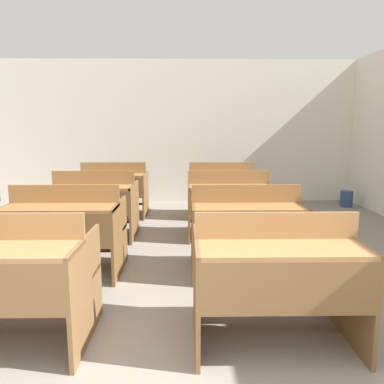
% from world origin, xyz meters
% --- Properties ---
extents(wall_back, '(7.06, 0.06, 2.75)m').
position_xyz_m(wall_back, '(0.00, 6.55, 1.38)').
color(wall_back, white).
rests_on(wall_back, ground_plane).
extents(bench_front_left, '(1.07, 0.76, 0.89)m').
position_xyz_m(bench_front_left, '(-1.00, 1.42, 0.47)').
color(bench_front_left, brown).
rests_on(bench_front_left, ground_plane).
extents(bench_front_right, '(1.07, 0.76, 0.89)m').
position_xyz_m(bench_front_right, '(0.77, 1.42, 0.47)').
color(bench_front_right, brown).
rests_on(bench_front_right, ground_plane).
extents(bench_second_left, '(1.07, 0.76, 0.89)m').
position_xyz_m(bench_second_left, '(-1.00, 2.66, 0.47)').
color(bench_second_left, brown).
rests_on(bench_second_left, ground_plane).
extents(bench_second_right, '(1.07, 0.76, 0.89)m').
position_xyz_m(bench_second_right, '(0.77, 2.65, 0.47)').
color(bench_second_right, brown).
rests_on(bench_second_right, ground_plane).
extents(bench_third_left, '(1.07, 0.76, 0.89)m').
position_xyz_m(bench_third_left, '(-1.02, 3.92, 0.47)').
color(bench_third_left, brown).
rests_on(bench_third_left, ground_plane).
extents(bench_third_right, '(1.07, 0.76, 0.89)m').
position_xyz_m(bench_third_right, '(0.75, 3.93, 0.47)').
color(bench_third_right, brown).
rests_on(bench_third_right, ground_plane).
extents(bench_back_left, '(1.07, 0.76, 0.89)m').
position_xyz_m(bench_back_left, '(-1.01, 5.19, 0.47)').
color(bench_back_left, brown).
rests_on(bench_back_left, ground_plane).
extents(bench_back_right, '(1.07, 0.76, 0.89)m').
position_xyz_m(bench_back_right, '(0.77, 5.16, 0.47)').
color(bench_back_right, brown).
rests_on(bench_back_right, ground_plane).
extents(wastepaper_bin, '(0.22, 0.22, 0.29)m').
position_xyz_m(wastepaper_bin, '(3.19, 5.91, 0.15)').
color(wastepaper_bin, '#33477A').
rests_on(wastepaper_bin, ground_plane).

